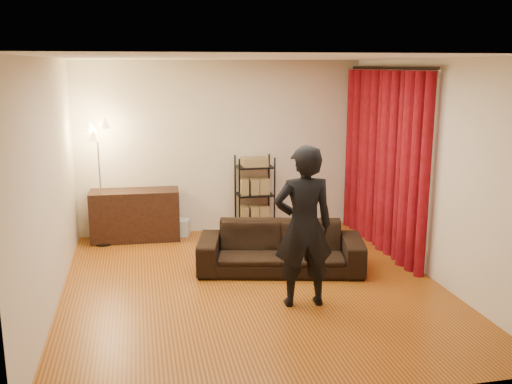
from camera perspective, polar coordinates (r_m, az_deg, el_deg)
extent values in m
plane|color=#9B5619|center=(6.99, -0.31, -9.40)|extent=(5.00, 5.00, 0.00)
plane|color=white|center=(6.49, -0.33, 13.31)|extent=(5.00, 5.00, 0.00)
plane|color=beige|center=(9.04, -3.47, 4.49)|extent=(5.00, 0.00, 5.00)
plane|color=beige|center=(4.26, 6.39, -4.80)|extent=(5.00, 0.00, 5.00)
plane|color=beige|center=(6.55, -19.99, 0.67)|extent=(0.00, 5.00, 5.00)
plane|color=beige|center=(7.38, 17.07, 2.14)|extent=(0.00, 5.00, 5.00)
cylinder|color=black|center=(8.23, 13.20, 11.99)|extent=(0.04, 2.65, 0.04)
imported|color=black|center=(7.42, 2.46, -5.57)|extent=(2.24, 1.27, 0.62)
imported|color=black|center=(6.23, 4.78, -3.47)|extent=(0.67, 0.46, 1.80)
cube|color=black|center=(8.87, -11.97, -2.28)|extent=(1.34, 0.54, 0.77)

